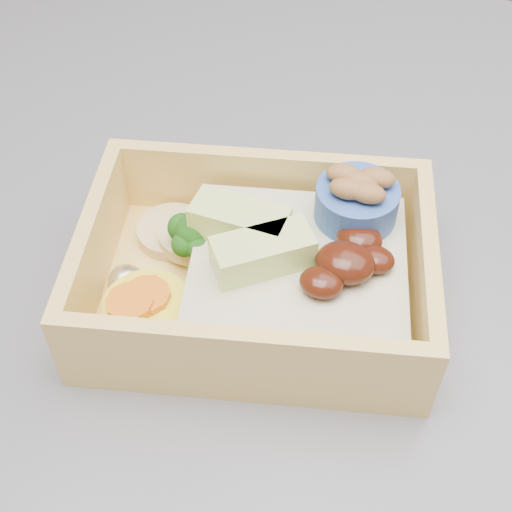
# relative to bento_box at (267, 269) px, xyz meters

# --- Properties ---
(bento_box) EXTENTS (0.22, 0.18, 0.07)m
(bento_box) POSITION_rel_bento_box_xyz_m (0.00, 0.00, 0.00)
(bento_box) COLOR #F1C463
(bento_box) RESTS_ON island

